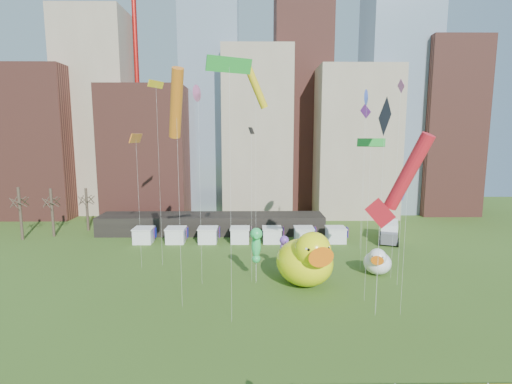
{
  "coord_description": "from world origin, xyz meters",
  "views": [
    {
      "loc": [
        2.81,
        -22.43,
        16.7
      ],
      "look_at": [
        3.18,
        9.04,
        12.0
      ],
      "focal_mm": 27.0,
      "sensor_mm": 36.0,
      "label": 1
    }
  ],
  "objects_px": {
    "small_duck": "(377,262)",
    "box_truck": "(389,232)",
    "big_duck": "(306,259)",
    "seahorse_green": "(256,242)",
    "seahorse_purple": "(284,247)"
  },
  "relations": [
    {
      "from": "small_duck",
      "to": "seahorse_purple",
      "type": "height_order",
      "value": "seahorse_purple"
    },
    {
      "from": "small_duck",
      "to": "seahorse_purple",
      "type": "relative_size",
      "value": 1.08
    },
    {
      "from": "big_duck",
      "to": "seahorse_green",
      "type": "bearing_deg",
      "value": 153.53
    },
    {
      "from": "seahorse_purple",
      "to": "box_truck",
      "type": "xyz_separation_m",
      "value": [
        17.96,
        13.9,
        -1.7
      ]
    },
    {
      "from": "box_truck",
      "to": "seahorse_green",
      "type": "bearing_deg",
      "value": -121.43
    },
    {
      "from": "seahorse_green",
      "to": "seahorse_purple",
      "type": "relative_size",
      "value": 1.38
    },
    {
      "from": "small_duck",
      "to": "seahorse_purple",
      "type": "xyz_separation_m",
      "value": [
        -11.24,
        0.91,
        1.6
      ]
    },
    {
      "from": "small_duck",
      "to": "box_truck",
      "type": "xyz_separation_m",
      "value": [
        6.71,
        14.81,
        -0.1
      ]
    },
    {
      "from": "seahorse_purple",
      "to": "box_truck",
      "type": "relative_size",
      "value": 0.63
    },
    {
      "from": "seahorse_green",
      "to": "small_duck",
      "type": "bearing_deg",
      "value": 7.85
    },
    {
      "from": "big_duck",
      "to": "box_truck",
      "type": "height_order",
      "value": "big_duck"
    },
    {
      "from": "small_duck",
      "to": "seahorse_green",
      "type": "height_order",
      "value": "seahorse_green"
    },
    {
      "from": "seahorse_green",
      "to": "big_duck",
      "type": "bearing_deg",
      "value": -12.8
    },
    {
      "from": "seahorse_green",
      "to": "box_truck",
      "type": "xyz_separation_m",
      "value": [
        21.33,
        16.96,
        -3.14
      ]
    },
    {
      "from": "small_duck",
      "to": "box_truck",
      "type": "bearing_deg",
      "value": 84.87
    }
  ]
}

